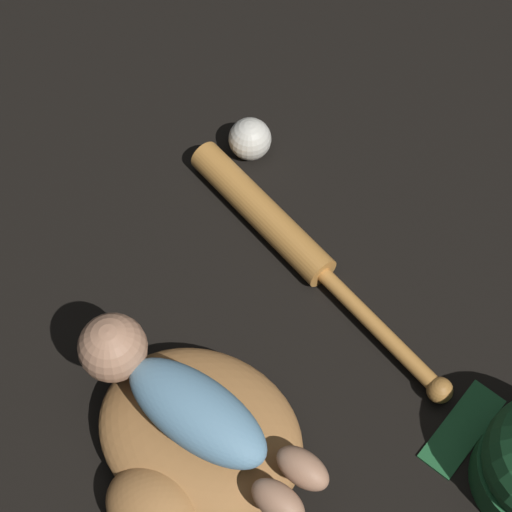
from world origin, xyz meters
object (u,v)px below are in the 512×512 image
Objects in this scene: baseball_bat at (284,235)px; baseball at (250,139)px; baby_figure at (180,399)px; baseball_glove at (193,445)px.

baseball reaches higher than baseball_bat.
baby_figure is 0.53m from baseball.
baseball_bat is 7.06× the size of baseball.
baseball_glove is 0.55m from baseball.
baby_figure is (0.02, -0.03, 0.08)m from baseball_glove.
baby_figure is at bearing 101.99° from baseball.
baby_figure reaches higher than baseball_glove.
baseball_glove is 4.42× the size of baseball.
baby_figure is 0.73× the size of baseball_bat.
baby_figure is 0.36m from baseball_bat.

